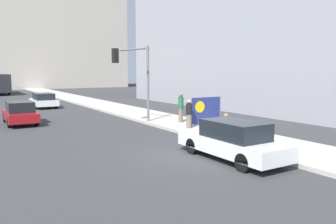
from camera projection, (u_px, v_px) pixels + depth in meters
The scene contains 10 objects.
ground_plane at pixel (202, 155), 13.03m from camera, with size 160.00×160.00×0.00m, color #38383A.
sidewalk_curb at pixel (127, 111), 27.58m from camera, with size 3.60×90.00×0.16m, color #B7B2A8.
seated_protester at pixel (227, 125), 15.85m from camera, with size 0.95×0.77×1.17m.
jogger_on_sidewalk at pixel (189, 114), 18.43m from camera, with size 0.34×0.34×1.62m.
pedestrian_behind at pixel (181, 107), 20.64m from camera, with size 0.34×0.34×1.85m.
protest_banner at pixel (206, 110), 19.59m from camera, with size 2.23×0.06×1.66m.
traffic_light_pole at pixel (135, 70), 20.14m from camera, with size 2.69×2.46×4.82m.
parked_car_curbside at pixel (232, 140), 12.35m from camera, with size 1.74×4.67×1.49m.
car_on_road_nearest at pixel (20, 113), 20.96m from camera, with size 1.74×4.29×1.46m.
car_on_road_midblock at pixel (44, 100), 30.88m from camera, with size 1.89×4.56×1.36m.
Camera 1 is at (-7.80, -10.15, 3.28)m, focal length 35.00 mm.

